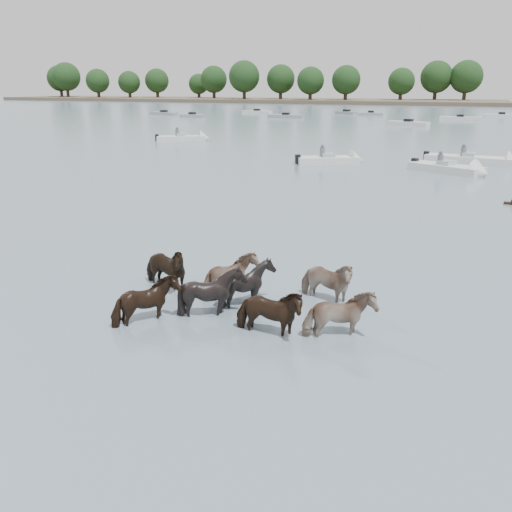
% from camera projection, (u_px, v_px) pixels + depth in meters
% --- Properties ---
extents(ground, '(400.00, 400.00, 0.00)m').
position_uv_depth(ground, '(327.00, 317.00, 12.77)').
color(ground, slate).
rests_on(ground, ground).
extents(shoreline, '(160.00, 30.00, 1.00)m').
position_uv_depth(shoreline, '(233.00, 100.00, 170.06)').
color(shoreline, '#4C4233').
rests_on(shoreline, ground).
extents(pony_herd, '(6.86, 4.13, 1.45)m').
position_uv_depth(pony_herd, '(237.00, 294.00, 12.99)').
color(pony_herd, black).
rests_on(pony_herd, ground).
extents(motorboat_a, '(4.86, 3.61, 1.92)m').
position_uv_depth(motorboat_a, '(338.00, 160.00, 37.35)').
color(motorboat_a, silver).
rests_on(motorboat_a, ground).
extents(motorboat_b, '(5.17, 3.66, 1.92)m').
position_uv_depth(motorboat_b, '(457.00, 170.00, 33.14)').
color(motorboat_b, silver).
rests_on(motorboat_b, ground).
extents(motorboat_c, '(6.51, 2.33, 1.92)m').
position_uv_depth(motorboat_c, '(481.00, 160.00, 37.25)').
color(motorboat_c, silver).
rests_on(motorboat_c, ground).
extents(motorboat_f, '(5.21, 3.85, 1.92)m').
position_uv_depth(motorboat_f, '(189.00, 138.00, 52.44)').
color(motorboat_f, silver).
rests_on(motorboat_f, ground).
extents(distant_flotilla, '(102.54, 28.80, 0.93)m').
position_uv_depth(distant_flotilla, '(456.00, 119.00, 80.77)').
color(distant_flotilla, gray).
rests_on(distant_flotilla, ground).
extents(treeline, '(144.57, 22.37, 12.47)m').
position_uv_depth(treeline, '(231.00, 79.00, 167.33)').
color(treeline, '#382619').
rests_on(treeline, ground).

